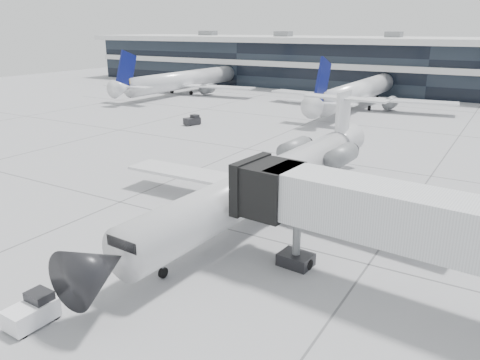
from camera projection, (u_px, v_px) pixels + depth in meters
The scene contains 9 objects.
ground at pixel (225, 229), 32.34m from camera, with size 220.00×220.00×0.00m, color #969699.
terminal at pixel (438, 69), 97.55m from camera, with size 170.00×22.00×10.00m, color black.
bg_jet_left at pixel (187, 93), 99.18m from camera, with size 32.00×40.00×9.60m, color white, non-canonical shape.
bg_jet_center at pixel (358, 108), 81.04m from camera, with size 32.00×40.00×9.60m, color white, non-canonical shape.
regional_jet at pixel (269, 180), 34.17m from camera, with size 26.57×33.17×7.66m.
jet_bridge at pixel (425, 223), 22.20m from camera, with size 18.85×5.14×6.05m.
baggage_tug at pixel (33, 311), 21.78m from camera, with size 1.43×2.33×1.45m.
traffic_cone at pixel (257, 164), 46.81m from camera, with size 0.42×0.42×0.53m.
far_tug at pixel (192, 120), 66.58m from camera, with size 1.96×2.53×1.42m.
Camera 1 is at (16.17, -24.92, 13.25)m, focal length 35.00 mm.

